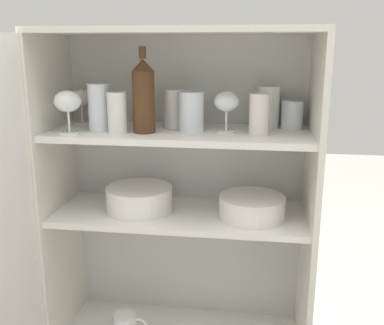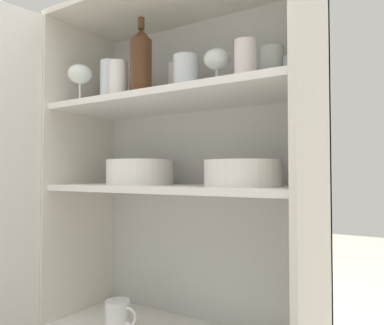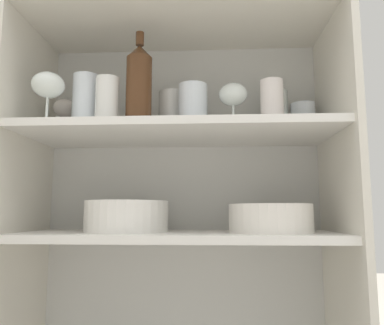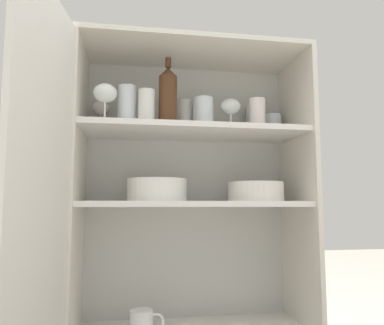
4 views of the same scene
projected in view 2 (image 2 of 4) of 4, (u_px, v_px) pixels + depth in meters
name	position (u px, v px, depth m)	size (l,w,h in m)	color
cupboard_back_panel	(202.00, 201.00, 1.29)	(0.85, 0.02, 1.25)	silver
cupboard_side_left	(81.00, 200.00, 1.37)	(0.02, 0.34, 1.25)	silver
cupboard_side_right	(314.00, 212.00, 0.93)	(0.02, 0.34, 1.25)	silver
cupboard_top_panel	(175.00, 2.00, 1.17)	(0.85, 0.34, 0.02)	silver
shelf_board_middle	(175.00, 189.00, 1.15)	(0.82, 0.31, 0.02)	white
shelf_board_upper	(175.00, 101.00, 1.16)	(0.82, 0.31, 0.02)	white
tumbler_glass_0	(186.00, 76.00, 1.14)	(0.08, 0.08, 0.12)	white
tumbler_glass_1	(110.00, 83.00, 1.27)	(0.07, 0.07, 0.15)	white
tumbler_glass_2	(296.00, 73.00, 1.04)	(0.07, 0.07, 0.09)	white
tumbler_glass_3	(272.00, 71.00, 1.10)	(0.07, 0.07, 0.13)	white
tumbler_glass_4	(245.00, 63.00, 1.01)	(0.06, 0.06, 0.12)	silver
tumbler_glass_5	(179.00, 83.00, 1.23)	(0.08, 0.08, 0.12)	white
tumbler_glass_6	(118.00, 81.00, 1.21)	(0.06, 0.06, 0.13)	white
wine_glass_0	(112.00, 90.00, 1.42)	(0.07, 0.07, 0.12)	silver
wine_glass_1	(80.00, 76.00, 1.26)	(0.08, 0.08, 0.13)	white
wine_glass_2	(217.00, 61.00, 1.08)	(0.08, 0.08, 0.13)	white
wine_bottle	(141.00, 63.00, 1.18)	(0.07, 0.07, 0.26)	#4C2D19
plate_stack_white	(140.00, 172.00, 1.22)	(0.22, 0.22, 0.08)	white
mixing_bowl_large	(243.00, 172.00, 1.01)	(0.21, 0.21, 0.07)	silver
coffee_mug_primary	(118.00, 315.00, 1.19)	(0.12, 0.08, 0.09)	white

